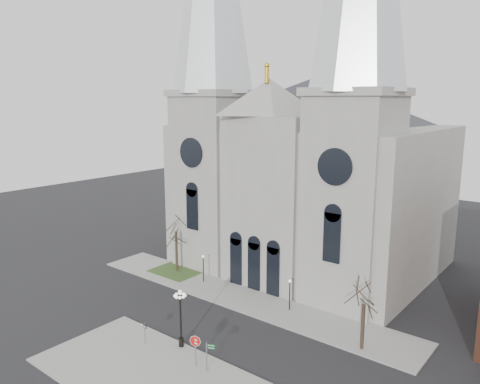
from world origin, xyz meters
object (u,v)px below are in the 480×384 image
Objects in this scene: stop_sign at (196,344)px; one_way_sign at (145,330)px; globe_lamp at (180,311)px; street_name_sign at (208,354)px.

stop_sign is 6.06m from one_way_sign.
stop_sign reaches higher than one_way_sign.
globe_lamp reaches higher than one_way_sign.
globe_lamp is (-3.12, 1.40, 1.40)m from stop_sign.
globe_lamp is at bearing 39.73° from one_way_sign.
street_name_sign is at bearing -17.03° from globe_lamp.
one_way_sign is at bearing -179.42° from stop_sign.
globe_lamp is at bearing 140.16° from street_name_sign.
globe_lamp is 3.88m from one_way_sign.
one_way_sign is (-2.91, -1.61, -2.00)m from globe_lamp.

